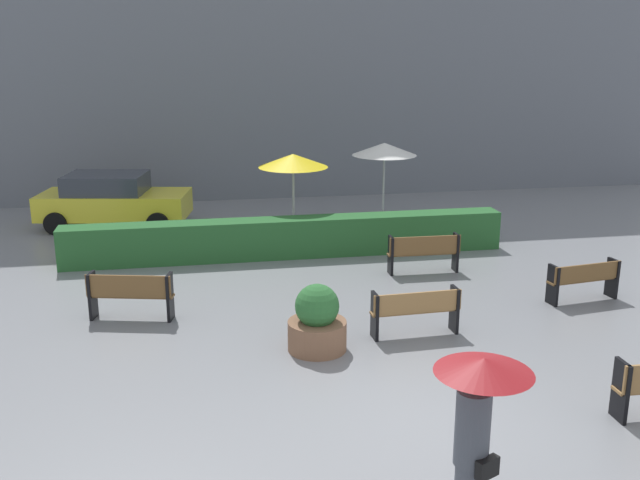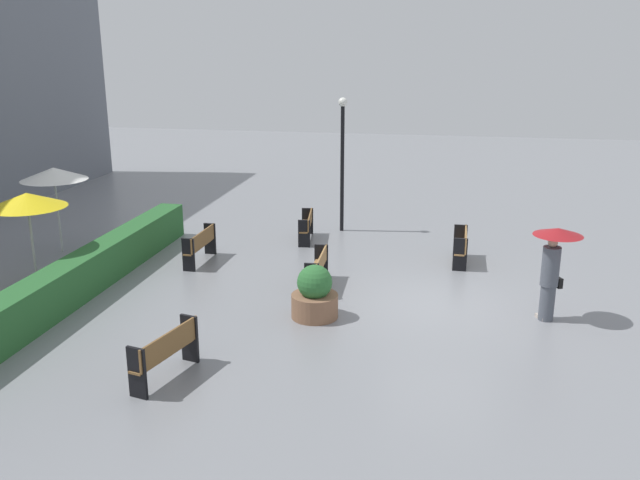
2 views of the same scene
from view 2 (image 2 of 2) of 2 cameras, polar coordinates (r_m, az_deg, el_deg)
ground_plane at (r=15.91m, az=10.02°, el=-5.39°), size 60.00×60.00×0.00m
bench_back_row at (r=18.75m, az=-10.01°, el=-0.30°), size 1.69×0.37×0.90m
bench_far_left at (r=12.48m, az=-12.82°, el=-9.09°), size 1.67×0.72×0.93m
bench_far_right at (r=20.56m, az=-1.10°, el=1.31°), size 1.61×0.56×0.83m
bench_mid_center at (r=16.60m, az=-0.16°, el=-2.31°), size 1.67×0.41×0.87m
bench_near_right at (r=18.82m, az=11.86°, el=-0.39°), size 1.52×0.38×0.90m
pedestrian_with_umbrella at (r=15.23m, az=19.06°, el=-1.57°), size 1.04×1.04×2.07m
planter_pot at (r=14.82m, az=-0.45°, el=-4.67°), size 1.03×1.03×1.20m
lamp_post at (r=21.23m, az=1.90°, el=7.48°), size 0.28×0.28×4.21m
patio_umbrella_yellow at (r=17.68m, az=-23.46°, el=3.09°), size 1.85×1.85×2.36m
patio_umbrella_white at (r=20.44m, az=-21.52°, el=5.20°), size 1.84×1.84×2.46m
hedge_strip at (r=17.06m, az=-19.47°, el=-2.86°), size 10.99×0.70×0.97m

